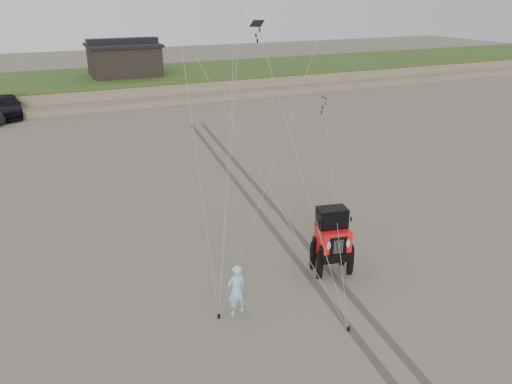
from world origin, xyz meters
The scene contains 9 objects.
ground centered at (0.00, 0.00, 0.00)m, with size 160.00×160.00×0.00m, color #6B6054.
dune_ridge centered at (0.00, 37.50, 0.82)m, with size 160.00×14.25×1.73m.
cabin centered at (2.00, 37.00, 3.24)m, with size 6.40×5.40×3.35m.
truck_c centered at (-8.34, 31.45, 0.79)m, with size 2.22×5.45×1.58m, color black.
jeep centered at (1.46, 1.18, 0.92)m, with size 2.12×4.92×1.83m, color red, non-canonical shape.
man centered at (-2.37, 0.35, 0.81)m, with size 0.59×0.39×1.62m, color #96CBE9.
stake_main centered at (-2.93, 0.36, 0.06)m, with size 0.08×0.08×0.12m, color black.
stake_aux centered at (0.15, -1.75, 0.06)m, with size 0.08×0.08×0.12m, color black.
tire_tracks centered at (2.00, 8.00, 0.00)m, with size 5.22×29.74×0.01m.
Camera 1 is at (-7.12, -11.10, 8.79)m, focal length 35.00 mm.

